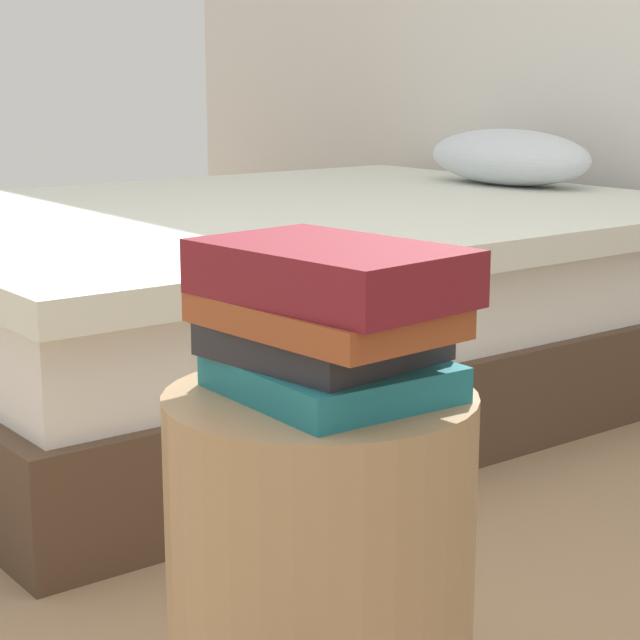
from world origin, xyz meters
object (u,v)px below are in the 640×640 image
at_px(book_teal, 331,377).
at_px(book_charcoal, 322,341).
at_px(book_rust, 327,314).
at_px(side_table, 320,576).
at_px(book_maroon, 330,272).
at_px(bed, 288,294).

height_order(book_teal, book_charcoal, book_charcoal).
distance_m(book_teal, book_rust, 0.07).
height_order(side_table, book_maroon, book_maroon).
bearing_deg(bed, book_charcoal, -34.49).
distance_m(bed, book_charcoal, 1.60).
relative_size(bed, book_teal, 8.61).
distance_m(book_teal, book_maroon, 0.12).
xyz_separation_m(bed, book_maroon, (1.33, -0.88, 0.34)).
xyz_separation_m(book_teal, book_maroon, (0.01, -0.01, 0.12)).
height_order(book_teal, book_maroon, book_maroon).
bearing_deg(book_maroon, book_charcoal, 159.24).
height_order(side_table, book_rust, book_rust).
bearing_deg(book_rust, book_maroon, 10.17).
height_order(book_rust, book_maroon, book_maroon).
relative_size(book_teal, book_maroon, 0.82).
bearing_deg(bed, book_rust, -34.33).
bearing_deg(book_charcoal, book_teal, -3.91).
relative_size(side_table, book_maroon, 1.51).
xyz_separation_m(side_table, book_maroon, (0.01, 0.01, 0.35)).
distance_m(side_table, book_maroon, 0.35).
xyz_separation_m(book_charcoal, book_maroon, (0.02, -0.01, 0.08)).
height_order(bed, book_rust, bed).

